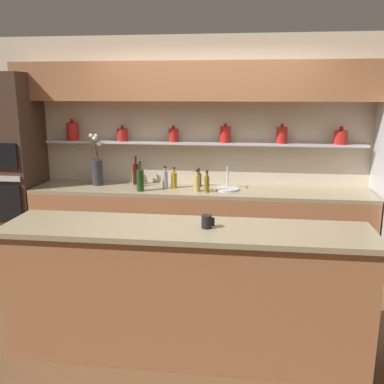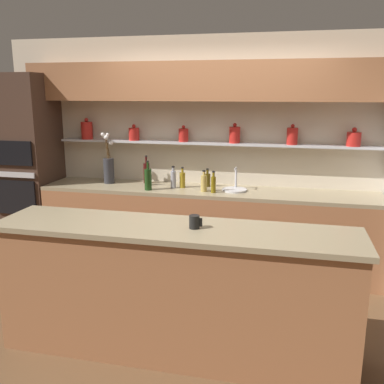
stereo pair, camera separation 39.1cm
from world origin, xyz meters
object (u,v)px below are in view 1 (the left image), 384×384
object	(u,v)px
flower_vase	(97,169)
bottle_oil_0	(207,183)
bottle_sauce_6	(139,180)
bottle_spirit_3	(197,183)
bottle_oil_5	(174,180)
bottle_oil_2	(199,179)
bottle_spirit_1	(165,179)
bottle_wine_4	(140,180)
sink_fixture	(227,187)
bottle_wine_7	(136,174)
oven_tower	(12,169)
coffee_mug	(207,222)

from	to	relation	value
flower_vase	bottle_oil_0	bearing A→B (deg)	-8.94
bottle_sauce_6	bottle_spirit_3	bearing A→B (deg)	-13.93
bottle_spirit_3	bottle_oil_5	xyz separation A→B (m)	(-0.28, 0.13, -0.00)
bottle_oil_2	bottle_spirit_3	bearing A→B (deg)	-87.26
bottle_spirit_1	bottle_wine_4	size ratio (longest dim) A/B	0.77
sink_fixture	bottle_spirit_3	size ratio (longest dim) A/B	1.15
bottle_oil_2	bottle_spirit_3	size ratio (longest dim) A/B	0.89
bottle_oil_5	bottle_sauce_6	distance (m)	0.42
bottle_wine_7	oven_tower	bearing A→B (deg)	-173.22
bottle_wine_7	flower_vase	bearing A→B (deg)	-166.59
bottle_oil_5	bottle_wine_7	size ratio (longest dim) A/B	0.71
bottle_oil_2	bottle_oil_5	size ratio (longest dim) A/B	0.89
bottle_wine_4	coffee_mug	distance (m)	1.74
bottle_oil_0	sink_fixture	bearing A→B (deg)	35.12
bottle_oil_0	bottle_oil_2	distance (m)	0.31
bottle_spirit_1	bottle_spirit_3	bearing A→B (deg)	-13.94
bottle_spirit_3	flower_vase	bearing A→B (deg)	171.68
oven_tower	bottle_wine_4	world-z (taller)	oven_tower
sink_fixture	oven_tower	bearing A→B (deg)	-179.71
sink_fixture	bottle_oil_5	size ratio (longest dim) A/B	1.15
bottle_spirit_3	oven_tower	bearing A→B (deg)	177.25
bottle_wine_4	bottle_wine_7	size ratio (longest dim) A/B	0.99
bottle_wine_4	flower_vase	bearing A→B (deg)	157.19
oven_tower	bottle_spirit_1	world-z (taller)	oven_tower
bottle_spirit_3	bottle_sauce_6	xyz separation A→B (m)	(-0.69, 0.17, -0.03)
bottle_spirit_1	bottle_wine_7	xyz separation A→B (m)	(-0.38, 0.18, 0.02)
bottle_sauce_6	bottle_spirit_1	bearing A→B (deg)	-13.92
oven_tower	bottle_oil_0	size ratio (longest dim) A/B	9.28
bottle_spirit_3	coffee_mug	world-z (taller)	bottle_spirit_3
bottle_wine_4	bottle_wine_7	bearing A→B (deg)	111.72
sink_fixture	bottle_spirit_1	world-z (taller)	same
bottle_oil_0	bottle_oil_5	distance (m)	0.42
bottle_oil_0	bottle_spirit_3	world-z (taller)	bottle_oil_0
bottle_spirit_3	bottle_sauce_6	bearing A→B (deg)	166.07
sink_fixture	bottle_oil_2	size ratio (longest dim) A/B	1.29
bottle_spirit_1	bottle_oil_2	size ratio (longest dim) A/B	1.20
oven_tower	bottle_spirit_1	distance (m)	1.83
bottle_oil_0	bottle_sauce_6	world-z (taller)	bottle_oil_0
bottle_spirit_3	bottle_oil_0	bearing A→B (deg)	-15.40
bottle_oil_2	bottle_spirit_3	world-z (taller)	bottle_spirit_3
flower_vase	bottle_oil_2	bearing A→B (deg)	4.13
sink_fixture	bottle_spirit_3	world-z (taller)	sink_fixture
flower_vase	bottle_wine_7	size ratio (longest dim) A/B	1.82
bottle_oil_0	coffee_mug	bearing A→B (deg)	-84.71
bottle_sauce_6	coffee_mug	distance (m)	1.99
bottle_oil_5	bottle_oil_2	bearing A→B (deg)	25.45
sink_fixture	coffee_mug	distance (m)	1.70
sink_fixture	coffee_mug	world-z (taller)	sink_fixture
bottle_wine_7	bottle_oil_2	bearing A→B (deg)	-1.44
bottle_wine_4	bottle_spirit_1	bearing A→B (deg)	32.96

